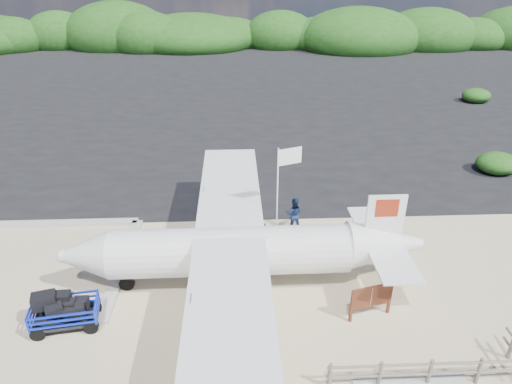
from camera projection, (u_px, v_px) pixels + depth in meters
ground at (229, 285)px, 17.99m from camera, size 160.00×160.00×0.00m
asphalt_apron at (231, 91)px, 44.69m from camera, size 90.00×50.00×0.04m
lagoon at (13, 269)px, 18.96m from camera, size 9.00×7.00×0.40m
vegetation_band at (232, 47)px, 66.93m from camera, size 124.00×8.00×4.40m
fence at (427, 384)px, 13.79m from camera, size 6.40×2.00×1.10m
baggage_cart at (69, 326)px, 15.98m from camera, size 2.56×1.70×1.19m
flagpole at (276, 259)px, 19.56m from camera, size 1.11×0.77×5.11m
signboard at (369, 317)px, 16.40m from camera, size 1.70×0.58×1.41m
crew_a at (262, 241)px, 19.23m from camera, size 0.74×0.58×1.78m
crew_b at (294, 214)px, 21.38m from camera, size 0.90×0.76×1.64m
aircraft_large at (446, 114)px, 38.03m from camera, size 16.52×16.52×4.94m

